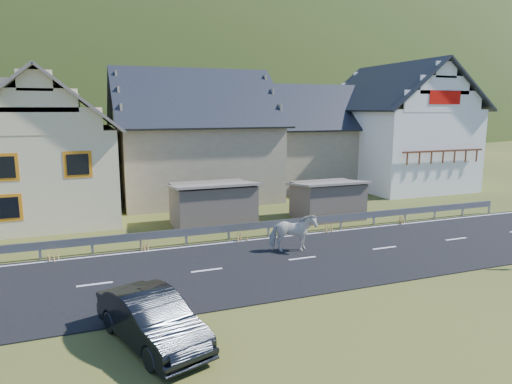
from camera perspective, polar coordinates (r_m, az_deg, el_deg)
name	(u,v)px	position (r m, az deg, el deg)	size (l,w,h in m)	color
ground	(302,259)	(18.88, 5.80, -8.36)	(160.00, 160.00, 0.00)	#34421B
road	(302,259)	(18.88, 5.80, -8.31)	(60.00, 7.00, 0.04)	black
lane_markings	(302,258)	(18.87, 5.80, -8.23)	(60.00, 6.60, 0.01)	silver
guardrail	(268,225)	(21.94, 1.56, -4.11)	(28.10, 0.09, 0.75)	#93969B
shed_left	(213,205)	(23.81, -5.46, -1.68)	(4.30, 3.30, 2.40)	#695A4D
shed_right	(327,200)	(25.80, 8.92, -1.04)	(3.80, 2.90, 2.20)	#695A4D
house_cream	(47,140)	(28.12, -24.70, 5.98)	(7.80, 9.80, 8.30)	beige
house_stone_a	(193,130)	(31.81, -7.85, 7.72)	(10.80, 9.80, 8.90)	gray
house_stone_b	(310,132)	(37.17, 6.80, 7.50)	(9.80, 8.80, 8.10)	gray
house_white	(396,122)	(37.81, 17.15, 8.41)	(8.80, 10.80, 9.70)	white
mountain	(121,172)	(198.15, -16.58, 2.37)	(440.00, 280.00, 260.00)	#273414
horse	(293,233)	(19.46, 4.61, -5.11)	(1.95, 0.89, 1.65)	beige
car	(152,319)	(12.56, -12.89, -15.22)	(1.43, 4.09, 1.35)	black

